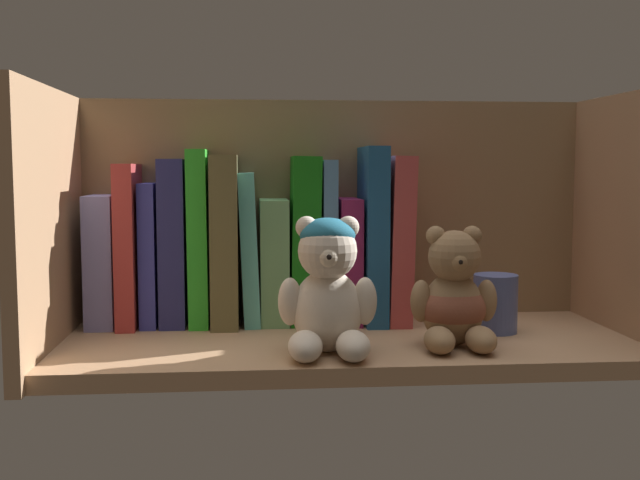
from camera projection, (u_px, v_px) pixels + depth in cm
name	position (u px, v px, depth cm)	size (l,w,h in cm)	color
shelf_board	(348.00, 346.00, 90.55)	(66.32, 27.61, 2.00)	#A87F5B
shelf_back_panel	(334.00, 216.00, 103.48)	(68.72, 1.20, 30.92)	olive
shelf_side_panel_left	(49.00, 226.00, 86.14)	(1.60, 30.01, 30.92)	#A87F5B
shelf_side_panel_right	(627.00, 222.00, 92.25)	(1.60, 30.01, 30.92)	#A87F5B
book_0	(105.00, 260.00, 97.96)	(3.51, 11.18, 16.56)	#7477BC
book_1	(131.00, 244.00, 98.08)	(2.38, 13.07, 20.47)	#A53131
book_2	(152.00, 253.00, 98.42)	(2.02, 10.78, 18.06)	#313596
book_3	(175.00, 242.00, 98.55)	(3.21, 11.07, 21.06)	navy
book_4	(200.00, 237.00, 98.78)	(2.44, 11.78, 22.26)	green
book_5	(225.00, 239.00, 99.11)	(3.39, 14.31, 21.54)	brown
book_6	(249.00, 247.00, 99.48)	(2.03, 11.59, 19.36)	#59BAAE
book_7	(274.00, 260.00, 99.93)	(3.59, 11.08, 15.96)	#649A63
book_8	(304.00, 239.00, 100.03)	(3.53, 10.97, 21.42)	#136511
book_9	(327.00, 241.00, 100.32)	(1.80, 10.87, 20.97)	teal
book_10	(347.00, 259.00, 100.79)	(2.72, 12.53, 16.05)	maroon
book_11	(370.00, 234.00, 100.75)	(2.73, 14.59, 22.66)	navy
book_12	(394.00, 238.00, 101.09)	(2.85, 14.37, 21.44)	#AD3F3F
teddy_bear_larger	(328.00, 289.00, 82.24)	(10.83, 11.01, 14.83)	beige
teddy_bear_smaller	(454.00, 299.00, 85.65)	(9.87, 10.31, 13.53)	#93704C
pillar_candle	(495.00, 303.00, 93.25)	(5.37, 5.37, 7.07)	#4C5B99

